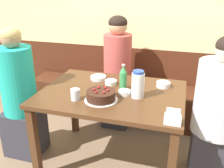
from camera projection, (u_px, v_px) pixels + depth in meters
ground_plane at (112, 161)px, 2.38m from camera, size 12.00×12.00×0.00m
back_wall at (138, 13)px, 2.83m from camera, size 4.80×0.04×2.50m
bench_seat at (131, 103)px, 3.03m from camera, size 2.51×0.38×0.44m
dining_table at (112, 102)px, 2.14m from camera, size 1.20×0.87×0.72m
birthday_cake at (101, 96)px, 1.94m from camera, size 0.26×0.26×0.10m
water_pitcher at (138, 84)px, 1.97m from camera, size 0.10×0.10×0.22m
soju_bottle at (123, 77)px, 2.12m from camera, size 0.06×0.06×0.22m
napkin_holder at (173, 118)px, 1.62m from camera, size 0.11×0.08×0.11m
bowl_soup_white at (163, 84)px, 2.20m from camera, size 0.12×0.12×0.04m
bowl_rice_small at (98, 78)px, 2.37m from camera, size 0.15×0.15×0.03m
bowl_side_dish at (124, 92)px, 2.04m from camera, size 0.10×0.10×0.04m
bowl_sauce_shallow at (111, 82)px, 2.25m from camera, size 0.11×0.11×0.04m
glass_water_tall at (75, 94)px, 1.95m from camera, size 0.07×0.07×0.09m
person_teal_shirt at (218, 112)px, 1.98m from camera, size 0.39×0.39×1.23m
person_pale_blue_shirt at (117, 76)px, 2.81m from camera, size 0.30×0.34×1.26m
person_grey_tee at (20, 99)px, 2.30m from camera, size 0.34×0.31×1.24m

